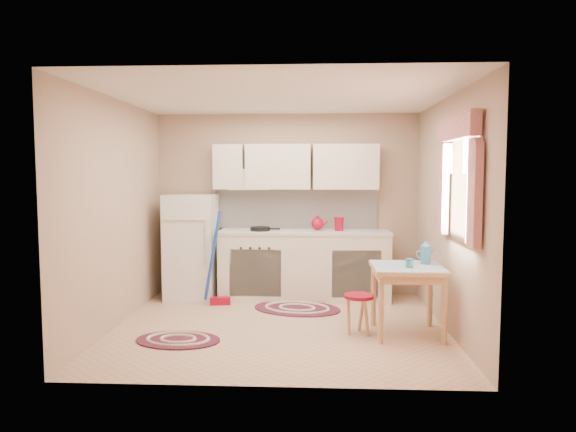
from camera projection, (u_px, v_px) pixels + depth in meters
The scene contains 14 objects.
room_shell at pixel (295, 181), 5.75m from camera, with size 3.64×3.60×2.52m.
fridge at pixel (192, 247), 6.90m from camera, with size 0.65×0.60×1.40m, color white.
broom at pixel (220, 259), 6.54m from camera, with size 0.28×0.12×1.20m, color #1C40AF, non-canonical shape.
base_cabinets at pixel (304, 266), 6.89m from camera, with size 2.25×0.60×0.88m, color silver.
countertop at pixel (304, 232), 6.86m from camera, with size 2.27×0.62×0.04m, color silver.
frying_pan at pixel (260, 229), 6.83m from camera, with size 0.27×0.27×0.05m, color black.
red_kettle at pixel (317, 224), 6.84m from camera, with size 0.19×0.17×0.19m, color maroon, non-canonical shape.
red_canister at pixel (339, 225), 6.83m from camera, with size 0.12×0.12×0.16m, color maroon.
table at pixel (407, 301), 5.34m from camera, with size 0.72×0.72×0.72m, color tan.
stool at pixel (359, 314), 5.37m from camera, with size 0.31×0.31×0.42m, color maroon.
coffee_pot at pixel (426, 252), 5.41m from camera, with size 0.13×0.11×0.27m, color teal, non-canonical shape.
mug at pixel (409, 263), 5.21m from camera, with size 0.08×0.08×0.10m, color teal.
rug_center at pixel (297, 308), 6.37m from camera, with size 1.09×0.73×0.02m, color maroon, non-canonical shape.
rug_left at pixel (178, 340), 5.17m from camera, with size 0.86×0.57×0.02m, color maroon, non-canonical shape.
Camera 1 is at (0.36, -5.52, 1.69)m, focal length 32.00 mm.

